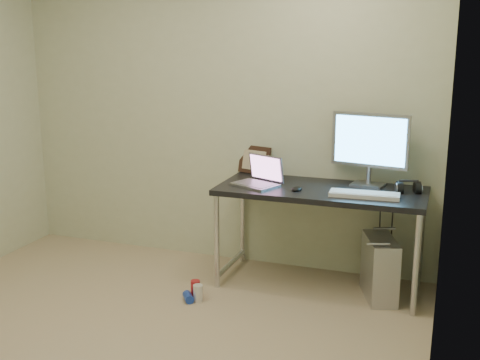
# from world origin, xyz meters

# --- Properties ---
(floor) EXTENTS (3.50, 3.50, 0.00)m
(floor) POSITION_xyz_m (0.00, 0.00, 0.00)
(floor) COLOR tan
(floor) RESTS_ON ground
(wall_back) EXTENTS (3.50, 0.02, 2.50)m
(wall_back) POSITION_xyz_m (0.00, 1.75, 1.25)
(wall_back) COLOR beige
(wall_back) RESTS_ON ground
(wall_right) EXTENTS (0.02, 3.50, 2.50)m
(wall_right) POSITION_xyz_m (1.75, 0.00, 1.25)
(wall_right) COLOR beige
(wall_right) RESTS_ON ground
(desk) EXTENTS (1.49, 0.65, 0.75)m
(desk) POSITION_xyz_m (0.91, 1.42, 0.67)
(desk) COLOR black
(desk) RESTS_ON ground
(tower_computer) EXTENTS (0.32, 0.46, 0.47)m
(tower_computer) POSITION_xyz_m (1.36, 1.35, 0.22)
(tower_computer) COLOR #AFAFB4
(tower_computer) RESTS_ON ground
(cable_a) EXTENTS (0.01, 0.16, 0.69)m
(cable_a) POSITION_xyz_m (1.31, 1.70, 0.40)
(cable_a) COLOR black
(cable_a) RESTS_ON ground
(cable_b) EXTENTS (0.02, 0.11, 0.71)m
(cable_b) POSITION_xyz_m (1.40, 1.68, 0.38)
(cable_b) COLOR black
(cable_b) RESTS_ON ground
(can_red) EXTENTS (0.07, 0.07, 0.12)m
(can_red) POSITION_xyz_m (0.12, 0.92, 0.06)
(can_red) COLOR red
(can_red) RESTS_ON ground
(can_white) EXTENTS (0.09, 0.09, 0.12)m
(can_white) POSITION_xyz_m (0.18, 0.85, 0.06)
(can_white) COLOR silver
(can_white) RESTS_ON ground
(can_blue) EXTENTS (0.12, 0.13, 0.06)m
(can_blue) POSITION_xyz_m (0.11, 0.83, 0.03)
(can_blue) COLOR #1C3DB5
(can_blue) RESTS_ON ground
(laptop) EXTENTS (0.39, 0.36, 0.22)m
(laptop) POSITION_xyz_m (0.45, 1.38, 0.80)
(laptop) COLOR #9D9DA4
(laptop) RESTS_ON desk
(monitor) EXTENTS (0.57, 0.20, 0.54)m
(monitor) POSITION_xyz_m (1.22, 1.62, 1.06)
(monitor) COLOR #9D9DA4
(monitor) RESTS_ON desk
(keyboard) EXTENTS (0.48, 0.18, 0.03)m
(keyboard) POSITION_xyz_m (1.24, 1.29, 0.76)
(keyboard) COLOR silver
(keyboard) RESTS_ON desk
(mouse_right) EXTENTS (0.08, 0.11, 0.04)m
(mouse_right) POSITION_xyz_m (1.44, 1.30, 0.77)
(mouse_right) COLOR black
(mouse_right) RESTS_ON desk
(mouse_left) EXTENTS (0.08, 0.11, 0.04)m
(mouse_left) POSITION_xyz_m (0.76, 1.31, 0.77)
(mouse_left) COLOR black
(mouse_left) RESTS_ON desk
(headphones) EXTENTS (0.19, 0.11, 0.11)m
(headphones) POSITION_xyz_m (1.51, 1.51, 0.78)
(headphones) COLOR black
(headphones) RESTS_ON desk
(picture_frame) EXTENTS (0.29, 0.15, 0.23)m
(picture_frame) POSITION_xyz_m (0.30, 1.73, 0.86)
(picture_frame) COLOR black
(picture_frame) RESTS_ON desk
(webcam) EXTENTS (0.05, 0.04, 0.13)m
(webcam) POSITION_xyz_m (0.50, 1.65, 0.84)
(webcam) COLOR silver
(webcam) RESTS_ON desk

